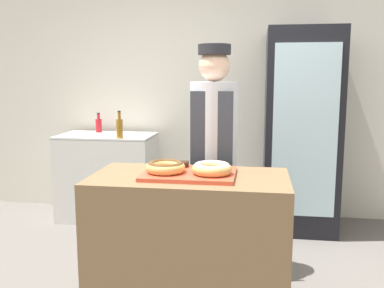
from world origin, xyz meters
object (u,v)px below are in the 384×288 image
(brownie_back_right, at_px, (205,165))
(chest_freezer, at_px, (108,176))
(donut_chocolate_glaze, at_px, (166,167))
(brownie_back_left, at_px, (181,164))
(beverage_fridge, at_px, (301,131))
(donut_light_glaze, at_px, (212,168))
(bottle_amber, at_px, (120,128))
(serving_tray, at_px, (190,174))
(baker_person, at_px, (213,155))
(bottle_red, at_px, (99,125))

(brownie_back_right, distance_m, chest_freezer, 2.07)
(donut_chocolate_glaze, xyz_separation_m, chest_freezer, (-1.01, 1.77, -0.51))
(brownie_back_left, bearing_deg, beverage_fridge, 60.27)
(chest_freezer, bearing_deg, donut_light_glaze, -53.81)
(donut_chocolate_glaze, height_order, bottle_amber, bottle_amber)
(serving_tray, bearing_deg, brownie_back_left, 118.20)
(bottle_amber, bearing_deg, donut_light_glaze, -55.14)
(bottle_amber, bearing_deg, baker_person, -41.35)
(serving_tray, distance_m, brownie_back_left, 0.17)
(baker_person, bearing_deg, brownie_back_left, -109.24)
(donut_light_glaze, distance_m, brownie_back_right, 0.19)
(serving_tray, distance_m, baker_person, 0.61)
(bottle_amber, bearing_deg, serving_tray, -58.16)
(serving_tray, distance_m, chest_freezer, 2.13)
(baker_person, xyz_separation_m, bottle_red, (-1.39, 1.30, 0.06))
(donut_chocolate_glaze, bearing_deg, chest_freezer, 119.79)
(donut_chocolate_glaze, xyz_separation_m, beverage_fridge, (0.97, 1.76, 0.01))
(beverage_fridge, bearing_deg, donut_chocolate_glaze, -118.72)
(bottle_amber, bearing_deg, chest_freezer, 134.12)
(brownie_back_left, xyz_separation_m, bottle_amber, (-0.86, 1.36, 0.06))
(donut_chocolate_glaze, bearing_deg, bottle_red, 120.83)
(baker_person, xyz_separation_m, bottle_amber, (-1.02, 0.90, 0.08))
(donut_chocolate_glaze, xyz_separation_m, brownie_back_left, (0.06, 0.18, -0.02))
(brownie_back_right, distance_m, baker_person, 0.46)
(donut_chocolate_glaze, bearing_deg, brownie_back_left, 70.82)
(brownie_back_left, height_order, bottle_red, bottle_red)
(donut_chocolate_glaze, distance_m, bottle_red, 2.27)
(donut_chocolate_glaze, height_order, chest_freezer, donut_chocolate_glaze)
(brownie_back_right, height_order, baker_person, baker_person)
(baker_person, distance_m, chest_freezer, 1.74)
(donut_light_glaze, height_order, bottle_amber, bottle_amber)
(serving_tray, relative_size, donut_light_glaze, 2.31)
(serving_tray, height_order, brownie_back_left, brownie_back_left)
(beverage_fridge, xyz_separation_m, bottle_red, (-2.13, 0.18, 0.01))
(donut_light_glaze, distance_m, bottle_amber, 1.88)
(beverage_fridge, distance_m, bottle_amber, 1.77)
(beverage_fridge, distance_m, bottle_red, 2.14)
(brownie_back_left, height_order, brownie_back_right, same)
(baker_person, height_order, beverage_fridge, beverage_fridge)
(baker_person, distance_m, bottle_amber, 1.36)
(donut_chocolate_glaze, xyz_separation_m, bottle_red, (-1.16, 1.95, 0.02))
(bottle_red, bearing_deg, bottle_amber, -47.64)
(brownie_back_right, height_order, chest_freezer, brownie_back_right)
(beverage_fridge, height_order, bottle_red, beverage_fridge)
(brownie_back_left, relative_size, baker_person, 0.05)
(brownie_back_left, distance_m, baker_person, 0.49)
(brownie_back_right, xyz_separation_m, beverage_fridge, (0.75, 1.58, 0.03))
(donut_chocolate_glaze, height_order, brownie_back_left, donut_chocolate_glaze)
(brownie_back_left, xyz_separation_m, beverage_fridge, (0.90, 1.58, 0.03))
(serving_tray, bearing_deg, chest_freezer, 123.69)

